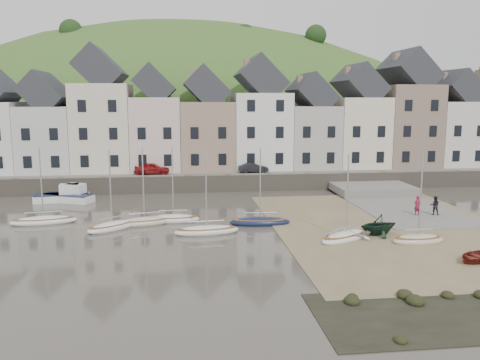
{
  "coord_description": "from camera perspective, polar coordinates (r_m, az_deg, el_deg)",
  "views": [
    {
      "loc": [
        -4.85,
        -35.15,
        9.8
      ],
      "look_at": [
        0.0,
        6.0,
        3.0
      ],
      "focal_mm": 36.87,
      "sensor_mm": 36.0,
      "label": 1
    }
  ],
  "objects": [
    {
      "name": "rowboat_red",
      "position": [
        33.56,
        25.62,
        -7.96
      ],
      "size": [
        3.53,
        3.18,
        0.6
      ],
      "primitive_type": "imported",
      "rotation": [
        0.0,
        0.0,
        -1.09
      ],
      "color": "maroon",
      "rests_on": "beach"
    },
    {
      "name": "townhouse_terrace",
      "position": [
        59.57,
        -0.35,
        6.94
      ],
      "size": [
        61.05,
        8.0,
        13.93
      ],
      "color": "silver",
      "rests_on": "quay_land"
    },
    {
      "name": "quay_street",
      "position": [
        56.47,
        -1.72,
        0.91
      ],
      "size": [
        70.0,
        7.0,
        0.1
      ],
      "primitive_type": "cube",
      "color": "slate",
      "rests_on": "quay_land"
    },
    {
      "name": "sailboat_1",
      "position": [
        38.84,
        -14.58,
        -5.2
      ],
      "size": [
        4.18,
        3.85,
        6.32
      ],
      "color": "white",
      "rests_on": "ground"
    },
    {
      "name": "sailboat_5",
      "position": [
        39.11,
        2.32,
        -4.81
      ],
      "size": [
        4.89,
        1.78,
        6.32
      ],
      "color": "#131D3E",
      "rests_on": "ground"
    },
    {
      "name": "sailboat_0",
      "position": [
        42.36,
        -21.76,
        -4.37
      ],
      "size": [
        5.29,
        2.28,
        6.32
      ],
      "color": "white",
      "rests_on": "ground"
    },
    {
      "name": "ground",
      "position": [
        36.81,
        1.1,
        -6.12
      ],
      "size": [
        160.0,
        160.0,
        0.0
      ],
      "primitive_type": "plane",
      "color": "#464037",
      "rests_on": "ground"
    },
    {
      "name": "hillside",
      "position": [
        99.12,
        -6.59,
        -7.03
      ],
      "size": [
        134.4,
        84.0,
        84.0
      ],
      "color": "#3D6127",
      "rests_on": "ground"
    },
    {
      "name": "rowboat_green",
      "position": [
        37.28,
        15.72,
        -4.97
      ],
      "size": [
        3.35,
        3.04,
        1.53
      ],
      "primitive_type": "imported",
      "rotation": [
        0.0,
        0.0,
        -1.36
      ],
      "color": "black",
      "rests_on": "beach"
    },
    {
      "name": "person_red",
      "position": [
        44.24,
        19.81,
        -2.79
      ],
      "size": [
        0.67,
        0.51,
        1.65
      ],
      "primitive_type": "imported",
      "rotation": [
        0.0,
        0.0,
        3.35
      ],
      "color": "maroon",
      "rests_on": "slipway"
    },
    {
      "name": "sailboat_7",
      "position": [
        36.34,
        19.92,
        -6.46
      ],
      "size": [
        3.75,
        1.67,
        6.32
      ],
      "color": "beige",
      "rests_on": "ground"
    },
    {
      "name": "slipway",
      "position": [
        48.49,
        17.62,
        -2.71
      ],
      "size": [
        8.0,
        18.0,
        0.12
      ],
      "primitive_type": "cube",
      "color": "slate",
      "rests_on": "ground"
    },
    {
      "name": "sailboat_6",
      "position": [
        35.71,
        12.15,
        -6.39
      ],
      "size": [
        4.81,
        3.76,
        6.32
      ],
      "color": "white",
      "rests_on": "ground"
    },
    {
      "name": "quay_land",
      "position": [
        67.93,
        -2.57,
        1.66
      ],
      "size": [
        90.0,
        30.0,
        1.5
      ],
      "primitive_type": "cube",
      "color": "#3D6127",
      "rests_on": "ground"
    },
    {
      "name": "sailboat_3",
      "position": [
        40.3,
        -7.7,
        -4.45
      ],
      "size": [
        4.21,
        1.53,
        6.32
      ],
      "color": "white",
      "rests_on": "ground"
    },
    {
      "name": "motorboat_0",
      "position": [
        50.81,
        -19.73,
        -1.69
      ],
      "size": [
        5.28,
        2.36,
        1.7
      ],
      "color": "white",
      "rests_on": "ground"
    },
    {
      "name": "sailboat_2",
      "position": [
        39.75,
        -11.0,
        -4.73
      ],
      "size": [
        4.63,
        2.5,
        6.32
      ],
      "color": "beige",
      "rests_on": "ground"
    },
    {
      "name": "shore_rocks",
      "position": [
        26.05,
        23.51,
        -13.43
      ],
      "size": [
        14.0,
        6.0,
        0.57
      ],
      "color": "black",
      "rests_on": "ground"
    },
    {
      "name": "person_dark",
      "position": [
        44.9,
        21.61,
        -2.74
      ],
      "size": [
        0.95,
        0.85,
        1.61
      ],
      "primitive_type": "imported",
      "rotation": [
        0.0,
        0.0,
        2.77
      ],
      "color": "black",
      "rests_on": "slipway"
    },
    {
      "name": "car_left",
      "position": [
        55.27,
        -10.15,
        1.32
      ],
      "size": [
        3.87,
        1.65,
        1.3
      ],
      "primitive_type": "imported",
      "rotation": [
        0.0,
        0.0,
        1.54
      ],
      "color": "maroon",
      "rests_on": "quay_street"
    },
    {
      "name": "sailboat_4",
      "position": [
        36.57,
        -3.88,
        -5.82
      ],
      "size": [
        4.98,
        2.0,
        6.32
      ],
      "color": "white",
      "rests_on": "ground"
    },
    {
      "name": "beach",
      "position": [
        39.78,
        17.07,
        -5.32
      ],
      "size": [
        18.0,
        26.0,
        0.06
      ],
      "primitive_type": "cube",
      "color": "#766347",
      "rests_on": "ground"
    },
    {
      "name": "car_right",
      "position": [
        55.76,
        1.57,
        1.43
      ],
      "size": [
        3.4,
        1.45,
        1.09
      ],
      "primitive_type": "imported",
      "rotation": [
        0.0,
        0.0,
        1.66
      ],
      "color": "black",
      "rests_on": "quay_street"
    },
    {
      "name": "seawall",
      "position": [
        53.13,
        -1.39,
        -0.33
      ],
      "size": [
        70.0,
        1.2,
        1.8
      ],
      "primitive_type": "cube",
      "color": "slate",
      "rests_on": "ground"
    },
    {
      "name": "rowboat_white",
      "position": [
        35.87,
        12.19,
        -6.07
      ],
      "size": [
        3.88,
        3.16,
        0.71
      ],
      "primitive_type": "imported",
      "rotation": [
        0.0,
        0.0,
        -1.33
      ],
      "color": "white",
      "rests_on": "beach"
    },
    {
      "name": "motorboat_2",
      "position": [
        50.5,
        -19.1,
        -1.72
      ],
      "size": [
        5.24,
        3.57,
        1.7
      ],
      "color": "white",
      "rests_on": "ground"
    }
  ]
}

